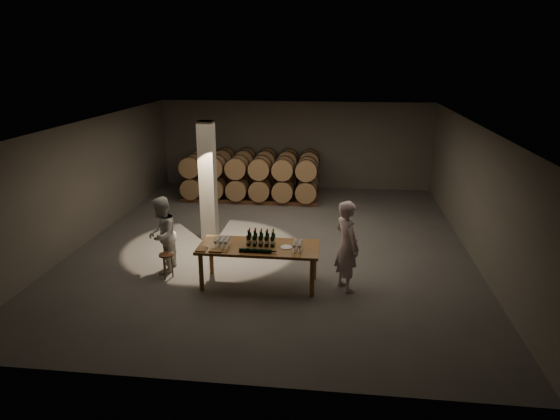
# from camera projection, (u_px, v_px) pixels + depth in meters

# --- Properties ---
(room) EXTENTS (12.00, 12.00, 12.00)m
(room) POSITION_uv_depth(u_px,v_px,m) (208.00, 181.00, 13.27)
(room) COLOR #555350
(room) RESTS_ON ground
(tasting_table) EXTENTS (2.60, 1.10, 0.90)m
(tasting_table) POSITION_uv_depth(u_px,v_px,m) (259.00, 250.00, 10.75)
(tasting_table) COLOR brown
(tasting_table) RESTS_ON ground
(barrel_stack_back) EXTENTS (4.70, 0.95, 1.57)m
(barrel_stack_back) POSITION_uv_depth(u_px,v_px,m) (256.00, 169.00, 18.19)
(barrel_stack_back) COLOR brown
(barrel_stack_back) RESTS_ON ground
(barrel_stack_front) EXTENTS (4.70, 0.95, 1.57)m
(barrel_stack_front) POSITION_uv_depth(u_px,v_px,m) (249.00, 178.00, 16.87)
(barrel_stack_front) COLOR brown
(barrel_stack_front) RESTS_ON ground
(bottle_cluster) EXTENTS (0.61, 0.24, 0.36)m
(bottle_cluster) POSITION_uv_depth(u_px,v_px,m) (261.00, 240.00, 10.73)
(bottle_cluster) COLOR black
(bottle_cluster) RESTS_ON tasting_table
(lying_bottles) EXTENTS (0.79, 0.09, 0.09)m
(lying_bottles) POSITION_uv_depth(u_px,v_px,m) (256.00, 251.00, 10.36)
(lying_bottles) COLOR black
(lying_bottles) RESTS_ON tasting_table
(glass_cluster_left) EXTENTS (0.31, 0.42, 0.17)m
(glass_cluster_left) POSITION_uv_depth(u_px,v_px,m) (222.00, 240.00, 10.72)
(glass_cluster_left) COLOR silver
(glass_cluster_left) RESTS_ON tasting_table
(glass_cluster_right) EXTENTS (0.19, 0.41, 0.17)m
(glass_cluster_right) POSITION_uv_depth(u_px,v_px,m) (298.00, 244.00, 10.51)
(glass_cluster_right) COLOR silver
(glass_cluster_right) RESTS_ON tasting_table
(plate) EXTENTS (0.25, 0.25, 0.01)m
(plate) POSITION_uv_depth(u_px,v_px,m) (286.00, 247.00, 10.63)
(plate) COLOR white
(plate) RESTS_ON tasting_table
(notebook_near) EXTENTS (0.26, 0.21, 0.03)m
(notebook_near) POSITION_uv_depth(u_px,v_px,m) (216.00, 250.00, 10.44)
(notebook_near) COLOR brown
(notebook_near) RESTS_ON tasting_table
(notebook_corner) EXTENTS (0.23, 0.28, 0.02)m
(notebook_corner) POSITION_uv_depth(u_px,v_px,m) (202.00, 249.00, 10.51)
(notebook_corner) COLOR brown
(notebook_corner) RESTS_ON tasting_table
(pen) EXTENTS (0.14, 0.06, 0.01)m
(pen) POSITION_uv_depth(u_px,v_px,m) (225.00, 252.00, 10.38)
(pen) COLOR black
(pen) RESTS_ON tasting_table
(stool) EXTENTS (0.34, 0.34, 0.56)m
(stool) POSITION_uv_depth(u_px,v_px,m) (167.00, 258.00, 11.20)
(stool) COLOR brown
(stool) RESTS_ON ground
(person_man) EXTENTS (0.78, 0.86, 1.98)m
(person_man) POSITION_uv_depth(u_px,v_px,m) (347.00, 246.00, 10.49)
(person_man) COLOR silver
(person_man) RESTS_ON ground
(person_woman) EXTENTS (0.74, 0.92, 1.79)m
(person_woman) POSITION_uv_depth(u_px,v_px,m) (162.00, 235.00, 11.39)
(person_woman) COLOR silver
(person_woman) RESTS_ON ground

